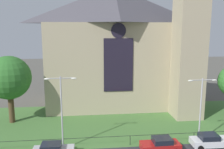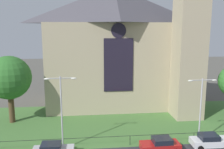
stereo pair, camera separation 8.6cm
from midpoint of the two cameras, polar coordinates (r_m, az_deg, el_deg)
The scene contains 9 objects.
ground at distance 35.46m, azimuth -1.89°, elevation -10.93°, with size 160.00×160.00×0.00m, color #56544C.
grass_verge at distance 33.61m, azimuth -1.64°, elevation -12.16°, with size 120.00×20.00×0.01m, color #477538.
church_building at distance 41.64m, azimuth 1.68°, elevation 6.78°, with size 23.20×16.20×26.00m.
iron_railing at distance 28.51m, azimuth 4.34°, elevation -14.36°, with size 30.27×0.07×1.13m.
tree_left_far at distance 36.30m, azimuth -22.86°, elevation -0.74°, with size 6.01×6.01×9.45m.
streetlamp_near at distance 26.64m, azimuth -11.71°, elevation -6.66°, with size 3.37×0.26×8.13m.
streetlamp_far at distance 29.54m, azimuth 20.20°, elevation -5.99°, with size 3.37×0.26×7.59m.
parked_car_red at distance 27.71m, azimuth 11.36°, elevation -15.82°, with size 4.24×2.10×1.51m.
parked_car_white at distance 30.13m, azimuth 21.98°, elevation -14.18°, with size 4.26×2.14×1.51m.
Camera 2 is at (-2.28, -22.95, 12.89)m, focal length 39.05 mm.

